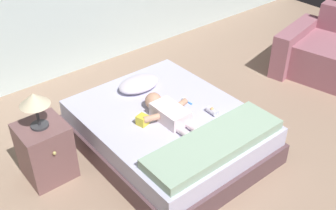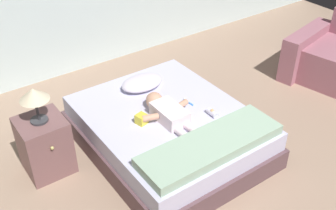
{
  "view_description": "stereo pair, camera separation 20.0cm",
  "coord_description": "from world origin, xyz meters",
  "px_view_note": "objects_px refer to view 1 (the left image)",
  "views": [
    {
      "loc": [
        -2.15,
        -1.22,
        2.51
      ],
      "look_at": [
        -0.27,
        1.08,
        0.48
      ],
      "focal_mm": 43.33,
      "sensor_mm": 36.0,
      "label": 1
    },
    {
      "loc": [
        -1.99,
        -1.34,
        2.51
      ],
      "look_at": [
        -0.27,
        1.08,
        0.48
      ],
      "focal_mm": 43.33,
      "sensor_mm": 36.0,
      "label": 2
    }
  ],
  "objects_px": {
    "bed": "(168,131)",
    "toothbrush": "(187,101)",
    "pillow": "(139,84)",
    "baby": "(168,112)",
    "lamp": "(34,101)",
    "toy_block": "(143,120)",
    "nightstand": "(46,151)",
    "baby_bottle": "(212,111)"
  },
  "relations": [
    {
      "from": "lamp",
      "to": "baby_bottle",
      "type": "height_order",
      "value": "lamp"
    },
    {
      "from": "nightstand",
      "to": "lamp",
      "type": "distance_m",
      "value": 0.51
    },
    {
      "from": "baby",
      "to": "toothbrush",
      "type": "height_order",
      "value": "baby"
    },
    {
      "from": "bed",
      "to": "baby_bottle",
      "type": "distance_m",
      "value": 0.45
    },
    {
      "from": "nightstand",
      "to": "toy_block",
      "type": "bearing_deg",
      "value": -24.45
    },
    {
      "from": "baby",
      "to": "toy_block",
      "type": "bearing_deg",
      "value": 163.24
    },
    {
      "from": "baby",
      "to": "bed",
      "type": "bearing_deg",
      "value": 48.58
    },
    {
      "from": "bed",
      "to": "toothbrush",
      "type": "distance_m",
      "value": 0.33
    },
    {
      "from": "bed",
      "to": "lamp",
      "type": "height_order",
      "value": "lamp"
    },
    {
      "from": "nightstand",
      "to": "lamp",
      "type": "relative_size",
      "value": 1.66
    },
    {
      "from": "toy_block",
      "to": "toothbrush",
      "type": "bearing_deg",
      "value": 1.76
    },
    {
      "from": "bed",
      "to": "toothbrush",
      "type": "xyz_separation_m",
      "value": [
        0.26,
        0.04,
        0.2
      ]
    },
    {
      "from": "nightstand",
      "to": "baby_bottle",
      "type": "bearing_deg",
      "value": -24.6
    },
    {
      "from": "pillow",
      "to": "toy_block",
      "type": "height_order",
      "value": "pillow"
    },
    {
      "from": "baby",
      "to": "toy_block",
      "type": "height_order",
      "value": "baby"
    },
    {
      "from": "bed",
      "to": "pillow",
      "type": "bearing_deg",
      "value": 83.97
    },
    {
      "from": "bed",
      "to": "lamp",
      "type": "bearing_deg",
      "value": 160.12
    },
    {
      "from": "bed",
      "to": "toy_block",
      "type": "distance_m",
      "value": 0.36
    },
    {
      "from": "nightstand",
      "to": "toy_block",
      "type": "relative_size",
      "value": 4.91
    },
    {
      "from": "bed",
      "to": "baby",
      "type": "height_order",
      "value": "baby"
    },
    {
      "from": "lamp",
      "to": "nightstand",
      "type": "bearing_deg",
      "value": -90.0
    },
    {
      "from": "baby",
      "to": "baby_bottle",
      "type": "distance_m",
      "value": 0.4
    },
    {
      "from": "pillow",
      "to": "baby_bottle",
      "type": "bearing_deg",
      "value": -71.26
    },
    {
      "from": "toothbrush",
      "to": "toy_block",
      "type": "bearing_deg",
      "value": -178.24
    },
    {
      "from": "pillow",
      "to": "baby",
      "type": "distance_m",
      "value": 0.57
    },
    {
      "from": "baby",
      "to": "toothbrush",
      "type": "bearing_deg",
      "value": 15.78
    },
    {
      "from": "nightstand",
      "to": "baby_bottle",
      "type": "xyz_separation_m",
      "value": [
        1.34,
        -0.62,
        0.15
      ]
    },
    {
      "from": "bed",
      "to": "toothbrush",
      "type": "height_order",
      "value": "toothbrush"
    },
    {
      "from": "bed",
      "to": "nightstand",
      "type": "relative_size",
      "value": 3.26
    },
    {
      "from": "bed",
      "to": "pillow",
      "type": "relative_size",
      "value": 3.95
    },
    {
      "from": "nightstand",
      "to": "lamp",
      "type": "height_order",
      "value": "lamp"
    },
    {
      "from": "toothbrush",
      "to": "baby_bottle",
      "type": "height_order",
      "value": "baby_bottle"
    },
    {
      "from": "bed",
      "to": "nightstand",
      "type": "xyz_separation_m",
      "value": [
        -1.03,
        0.37,
        0.07
      ]
    },
    {
      "from": "nightstand",
      "to": "bed",
      "type": "bearing_deg",
      "value": -19.88
    },
    {
      "from": "pillow",
      "to": "lamp",
      "type": "bearing_deg",
      "value": -172.4
    },
    {
      "from": "bed",
      "to": "baby_bottle",
      "type": "height_order",
      "value": "baby_bottle"
    },
    {
      "from": "pillow",
      "to": "baby",
      "type": "relative_size",
      "value": 0.64
    },
    {
      "from": "bed",
      "to": "baby_bottle",
      "type": "relative_size",
      "value": 14.43
    },
    {
      "from": "pillow",
      "to": "nightstand",
      "type": "xyz_separation_m",
      "value": [
        -1.09,
        -0.15,
        -0.17
      ]
    },
    {
      "from": "baby",
      "to": "nightstand",
      "type": "height_order",
      "value": "baby"
    },
    {
      "from": "lamp",
      "to": "toy_block",
      "type": "bearing_deg",
      "value": -24.46
    },
    {
      "from": "baby_bottle",
      "to": "lamp",
      "type": "bearing_deg",
      "value": 155.4
    }
  ]
}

